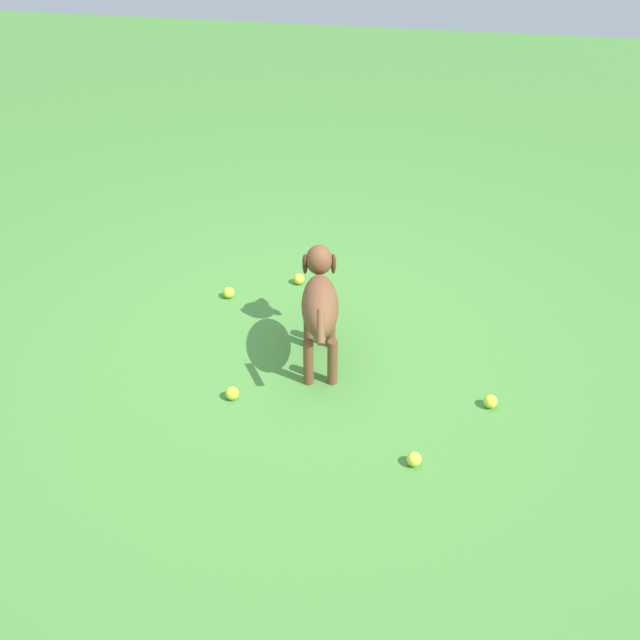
{
  "coord_description": "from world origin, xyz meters",
  "views": [
    {
      "loc": [
        3.04,
        0.67,
        2.33
      ],
      "look_at": [
        0.14,
        0.13,
        0.27
      ],
      "focal_mm": 40.86,
      "sensor_mm": 36.0,
      "label": 1
    }
  ],
  "objects_px": {
    "tennis_ball_1": "(229,293)",
    "tennis_ball_2": "(414,459)",
    "tennis_ball_0": "(490,401)",
    "tennis_ball_4": "(232,393)",
    "dog": "(320,302)",
    "tennis_ball_3": "(299,279)"
  },
  "relations": [
    {
      "from": "tennis_ball_0",
      "to": "tennis_ball_4",
      "type": "xyz_separation_m",
      "value": [
        0.16,
        -1.23,
        0.0
      ]
    },
    {
      "from": "dog",
      "to": "tennis_ball_4",
      "type": "relative_size",
      "value": 11.68
    },
    {
      "from": "tennis_ball_1",
      "to": "tennis_ball_0",
      "type": "bearing_deg",
      "value": 65.06
    },
    {
      "from": "tennis_ball_2",
      "to": "tennis_ball_4",
      "type": "distance_m",
      "value": 0.94
    },
    {
      "from": "tennis_ball_2",
      "to": "tennis_ball_1",
      "type": "bearing_deg",
      "value": -134.33
    },
    {
      "from": "dog",
      "to": "tennis_ball_0",
      "type": "height_order",
      "value": "dog"
    },
    {
      "from": "tennis_ball_0",
      "to": "tennis_ball_2",
      "type": "xyz_separation_m",
      "value": [
        0.44,
        -0.33,
        0.0
      ]
    },
    {
      "from": "dog",
      "to": "tennis_ball_4",
      "type": "xyz_separation_m",
      "value": [
        0.39,
        -0.36,
        -0.32
      ]
    },
    {
      "from": "tennis_ball_1",
      "to": "tennis_ball_4",
      "type": "height_order",
      "value": "same"
    },
    {
      "from": "tennis_ball_2",
      "to": "tennis_ball_3",
      "type": "relative_size",
      "value": 1.0
    },
    {
      "from": "tennis_ball_3",
      "to": "tennis_ball_1",
      "type": "bearing_deg",
      "value": -59.09
    },
    {
      "from": "tennis_ball_4",
      "to": "tennis_ball_3",
      "type": "bearing_deg",
      "value": 174.53
    },
    {
      "from": "dog",
      "to": "tennis_ball_2",
      "type": "distance_m",
      "value": 0.92
    },
    {
      "from": "tennis_ball_0",
      "to": "tennis_ball_3",
      "type": "distance_m",
      "value": 1.45
    },
    {
      "from": "tennis_ball_4",
      "to": "dog",
      "type": "bearing_deg",
      "value": 137.57
    },
    {
      "from": "tennis_ball_1",
      "to": "tennis_ball_2",
      "type": "height_order",
      "value": "same"
    },
    {
      "from": "tennis_ball_1",
      "to": "tennis_ball_3",
      "type": "bearing_deg",
      "value": 120.91
    },
    {
      "from": "tennis_ball_1",
      "to": "tennis_ball_2",
      "type": "distance_m",
      "value": 1.63
    },
    {
      "from": "dog",
      "to": "tennis_ball_2",
      "type": "bearing_deg",
      "value": -152.47
    },
    {
      "from": "tennis_ball_4",
      "to": "tennis_ball_0",
      "type": "bearing_deg",
      "value": 97.66
    },
    {
      "from": "dog",
      "to": "tennis_ball_1",
      "type": "bearing_deg",
      "value": 42.07
    },
    {
      "from": "dog",
      "to": "tennis_ball_1",
      "type": "relative_size",
      "value": 11.68
    }
  ]
}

